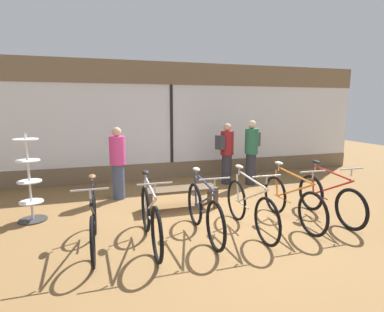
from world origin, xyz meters
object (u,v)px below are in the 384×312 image
customer_near_rack (118,162)px  customer_mid_floor (226,152)px  bicycle_far_left (93,223)px  bicycle_left (150,218)px  bicycle_center_right (250,207)px  display_bench (182,192)px  bicycle_right (292,201)px  customer_by_window (252,150)px  bicycle_center_left (204,212)px  bicycle_far_right (329,198)px  accessory_rack (30,186)px

customer_near_rack → customer_mid_floor: bearing=10.6°
bicycle_far_left → bicycle_left: 0.81m
bicycle_center_right → display_bench: (-0.79, 1.38, -0.06)m
bicycle_far_left → customer_mid_floor: customer_mid_floor is taller
bicycle_far_left → bicycle_left: bicycle_left is taller
bicycle_center_right → customer_near_rack: (-1.96, 2.38, 0.42)m
bicycle_left → customer_near_rack: customer_near_rack is taller
bicycle_right → customer_by_window: 2.68m
bicycle_center_left → customer_by_window: size_ratio=1.03×
customer_by_window → bicycle_left: bearing=-138.7°
bicycle_center_right → customer_mid_floor: customer_mid_floor is taller
bicycle_center_left → customer_mid_floor: 3.32m
bicycle_right → bicycle_far_right: bicycle_right is taller
customer_near_rack → bicycle_far_left: bearing=-101.8°
bicycle_far_left → customer_near_rack: bearing=78.2°
display_bench → accessory_rack: bearing=177.3°
bicycle_left → customer_mid_floor: 3.84m
bicycle_center_left → bicycle_far_right: bearing=0.8°
bicycle_far_right → customer_by_window: size_ratio=1.02×
customer_mid_floor → display_bench: bearing=-136.6°
bicycle_right → customer_near_rack: size_ratio=1.13×
bicycle_left → accessory_rack: 2.44m
display_bench → customer_near_rack: (-1.17, 1.00, 0.48)m
bicycle_center_right → accessory_rack: accessory_rack is taller
bicycle_left → bicycle_center_right: bicycle_left is taller
customer_mid_floor → accessory_rack: bearing=-162.2°
bicycle_far_left → bicycle_far_right: 4.05m
display_bench → bicycle_center_left: bearing=-89.8°
display_bench → customer_by_window: bearing=30.1°
accessory_rack → customer_near_rack: customer_near_rack is taller
bicycle_center_left → customer_near_rack: customer_near_rack is taller
bicycle_far_right → customer_near_rack: (-3.57, 2.32, 0.44)m
bicycle_left → bicycle_center_right: 1.63m
bicycle_right → display_bench: (-1.64, 1.29, -0.05)m
customer_by_window → customer_mid_floor: size_ratio=1.05×
bicycle_center_left → bicycle_right: size_ratio=0.96×
customer_by_window → bicycle_far_left: bearing=-146.4°
bicycle_far_left → bicycle_center_left: bearing=-2.4°
bicycle_left → display_bench: size_ratio=1.27×
bicycle_center_left → customer_near_rack: bearing=116.5°
bicycle_right → customer_near_rack: customer_near_rack is taller
bicycle_far_right → customer_near_rack: size_ratio=1.08×
bicycle_center_left → bicycle_far_right: (2.40, 0.03, -0.01)m
bicycle_far_right → customer_by_window: (-0.19, 2.60, 0.51)m
bicycle_far_left → customer_mid_floor: (3.25, 2.80, 0.47)m
accessory_rack → display_bench: 2.75m
accessory_rack → display_bench: accessory_rack is taller
bicycle_center_right → customer_by_window: bearing=61.9°
accessory_rack → display_bench: size_ratio=1.12×
bicycle_far_left → accessory_rack: 1.80m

